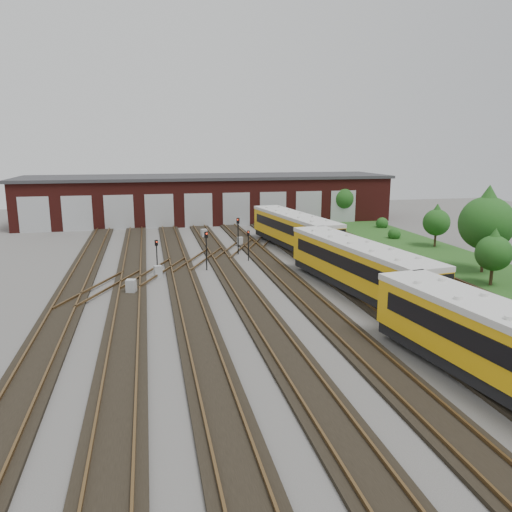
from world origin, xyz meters
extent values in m
plane|color=#4A4845|center=(0.00, 0.00, 0.00)|extent=(120.00, 120.00, 0.00)
cube|color=black|center=(-14.00, 0.00, 0.09)|extent=(2.40, 70.00, 0.18)
cube|color=brown|center=(-14.72, 0.00, 0.26)|extent=(0.10, 70.00, 0.15)
cube|color=brown|center=(-13.28, 0.00, 0.26)|extent=(0.10, 70.00, 0.15)
cube|color=black|center=(-10.00, 0.00, 0.09)|extent=(2.40, 70.00, 0.18)
cube|color=brown|center=(-10.72, 0.00, 0.26)|extent=(0.10, 70.00, 0.15)
cube|color=brown|center=(-9.28, 0.00, 0.26)|extent=(0.10, 70.00, 0.15)
cube|color=black|center=(-6.00, 0.00, 0.09)|extent=(2.40, 70.00, 0.18)
cube|color=brown|center=(-6.72, 0.00, 0.26)|extent=(0.10, 70.00, 0.15)
cube|color=brown|center=(-5.28, 0.00, 0.26)|extent=(0.10, 70.00, 0.15)
cube|color=black|center=(-2.00, 0.00, 0.09)|extent=(2.40, 70.00, 0.18)
cube|color=brown|center=(-2.72, 0.00, 0.26)|extent=(0.10, 70.00, 0.15)
cube|color=brown|center=(-1.28, 0.00, 0.26)|extent=(0.10, 70.00, 0.15)
cube|color=black|center=(2.00, 0.00, 0.09)|extent=(2.40, 70.00, 0.18)
cube|color=brown|center=(1.28, 0.00, 0.26)|extent=(0.10, 70.00, 0.15)
cube|color=brown|center=(2.72, 0.00, 0.26)|extent=(0.10, 70.00, 0.15)
cube|color=black|center=(6.00, 0.00, 0.09)|extent=(2.40, 70.00, 0.18)
cube|color=brown|center=(5.28, 0.00, 0.26)|extent=(0.10, 70.00, 0.15)
cube|color=brown|center=(6.72, 0.00, 0.26)|extent=(0.10, 70.00, 0.15)
cube|color=black|center=(10.00, 0.00, 0.09)|extent=(2.40, 70.00, 0.18)
cube|color=brown|center=(9.28, 0.00, 0.26)|extent=(0.10, 70.00, 0.15)
cube|color=brown|center=(10.72, 0.00, 0.26)|extent=(0.10, 70.00, 0.15)
cube|color=black|center=(14.00, 0.00, 0.09)|extent=(2.40, 70.00, 0.18)
cube|color=brown|center=(13.28, 0.00, 0.26)|extent=(0.10, 70.00, 0.15)
cube|color=brown|center=(14.72, 0.00, 0.26)|extent=(0.10, 70.00, 0.15)
cube|color=brown|center=(-8.00, 10.00, 0.26)|extent=(5.40, 9.62, 0.15)
cube|color=brown|center=(-4.00, 14.00, 0.26)|extent=(5.40, 9.62, 0.15)
cube|color=brown|center=(0.00, 18.00, 0.26)|extent=(5.40, 9.62, 0.15)
cube|color=brown|center=(-12.00, 6.00, 0.26)|extent=(5.40, 9.62, 0.15)
cube|color=brown|center=(4.00, 22.00, 0.26)|extent=(5.40, 9.62, 0.15)
cube|color=#4A1612|center=(0.00, 40.00, 3.00)|extent=(50.00, 12.00, 6.00)
cube|color=#313134|center=(0.00, 40.00, 6.15)|extent=(51.00, 12.50, 0.40)
cube|color=#B0B3B6|center=(-22.00, 33.98, 2.20)|extent=(3.60, 0.12, 4.40)
cube|color=#B0B3B6|center=(-17.00, 33.98, 2.20)|extent=(3.60, 0.12, 4.40)
cube|color=#B0B3B6|center=(-12.00, 33.98, 2.20)|extent=(3.60, 0.12, 4.40)
cube|color=#B0B3B6|center=(-7.00, 33.98, 2.20)|extent=(3.60, 0.12, 4.40)
cube|color=#B0B3B6|center=(-2.00, 33.98, 2.20)|extent=(3.60, 0.12, 4.40)
cube|color=#B0B3B6|center=(3.00, 33.98, 2.20)|extent=(3.60, 0.12, 4.40)
cube|color=#B0B3B6|center=(8.00, 33.98, 2.20)|extent=(3.60, 0.12, 4.40)
cube|color=#B0B3B6|center=(13.00, 33.98, 2.20)|extent=(3.60, 0.12, 4.40)
cube|color=#B0B3B6|center=(18.00, 33.98, 2.20)|extent=(3.60, 0.12, 4.40)
cube|color=#1E4818|center=(19.00, 10.00, 0.03)|extent=(8.00, 55.00, 0.05)
cube|color=black|center=(4.60, -14.72, 2.42)|extent=(1.95, 14.00, 0.91)
cube|color=black|center=(6.00, 1.47, 0.65)|extent=(4.58, 16.22, 0.64)
cube|color=#F2AE0D|center=(6.00, 1.47, 2.15)|extent=(4.90, 16.27, 2.35)
cube|color=silver|center=(6.00, 1.47, 3.48)|extent=(5.00, 16.28, 0.32)
cube|color=black|center=(4.60, 1.28, 2.42)|extent=(1.95, 14.00, 0.91)
cube|color=black|center=(7.40, 1.66, 2.42)|extent=(1.95, 14.00, 0.91)
cube|color=black|center=(6.00, 17.47, 0.65)|extent=(4.58, 16.22, 0.64)
cube|color=#F2AE0D|center=(6.00, 17.47, 2.15)|extent=(4.90, 16.27, 2.35)
cube|color=silver|center=(6.00, 17.47, 3.48)|extent=(5.00, 16.28, 0.32)
cube|color=black|center=(4.60, 17.28, 2.42)|extent=(1.95, 14.00, 0.91)
cube|color=black|center=(7.40, 17.66, 2.42)|extent=(1.95, 14.00, 0.91)
cylinder|color=black|center=(-7.89, 9.91, 1.21)|extent=(0.09, 0.09, 2.41)
cube|color=black|center=(-7.89, 9.91, 2.65)|extent=(0.27, 0.22, 0.47)
sphere|color=red|center=(-7.89, 9.82, 2.74)|extent=(0.11, 0.11, 0.11)
cylinder|color=black|center=(0.43, 13.28, 1.18)|extent=(0.09, 0.09, 2.37)
cube|color=black|center=(0.43, 13.28, 2.59)|extent=(0.25, 0.18, 0.46)
sphere|color=red|center=(0.43, 13.19, 2.69)|extent=(0.11, 0.11, 0.11)
cylinder|color=black|center=(-3.76, 10.52, 1.40)|extent=(0.11, 0.11, 2.79)
cube|color=black|center=(-3.76, 10.52, 3.06)|extent=(0.31, 0.26, 0.53)
sphere|color=red|center=(-3.76, 10.41, 3.16)|extent=(0.13, 0.13, 0.13)
cylinder|color=black|center=(0.01, 16.21, 1.52)|extent=(0.11, 0.11, 3.05)
cube|color=black|center=(0.01, 16.21, 3.32)|extent=(0.31, 0.26, 0.54)
sphere|color=red|center=(0.01, 16.10, 3.43)|extent=(0.13, 0.13, 0.13)
cube|color=#A1A4A6|center=(-9.86, 4.52, 0.55)|extent=(0.79, 0.71, 1.09)
cube|color=#A1A4A6|center=(-2.27, 25.69, 0.53)|extent=(0.74, 0.66, 1.06)
cube|color=#A1A4A6|center=(-7.87, 8.86, 0.49)|extent=(0.69, 0.62, 0.98)
cube|color=#A1A4A6|center=(0.95, 20.40, 0.47)|extent=(0.58, 0.49, 0.95)
cube|color=#A1A4A6|center=(11.66, 18.27, 0.50)|extent=(0.68, 0.60, 1.00)
cylinder|color=#382819|center=(18.20, 35.00, 0.88)|extent=(0.21, 0.21, 1.77)
sphere|color=#164714|center=(18.20, 35.00, 3.24)|extent=(3.44, 3.44, 3.44)
cone|color=#164714|center=(18.20, 35.00, 4.47)|extent=(2.95, 2.95, 2.45)
cylinder|color=#382819|center=(20.83, 15.45, 0.71)|extent=(0.23, 0.23, 1.42)
sphere|color=#164714|center=(20.83, 15.45, 2.60)|extent=(2.76, 2.76, 2.76)
cone|color=#164714|center=(20.83, 15.45, 3.59)|extent=(2.36, 2.36, 1.97)
cylinder|color=#382819|center=(18.61, 4.76, 1.13)|extent=(0.24, 0.24, 2.27)
sphere|color=#164714|center=(18.61, 4.76, 4.16)|extent=(4.41, 4.41, 4.41)
cone|color=#164714|center=(18.61, 4.76, 5.74)|extent=(3.78, 3.78, 3.15)
cylinder|color=#382819|center=(16.68, 1.10, 0.69)|extent=(0.24, 0.24, 1.37)
sphere|color=#164714|center=(16.68, 1.10, 2.52)|extent=(2.67, 2.67, 2.67)
cone|color=#164714|center=(16.68, 1.10, 3.47)|extent=(2.29, 2.29, 1.91)
sphere|color=#164714|center=(19.00, 20.84, 0.72)|extent=(1.45, 1.45, 1.45)
sphere|color=#164714|center=(21.20, 28.40, 0.79)|extent=(1.58, 1.58, 1.58)
camera|label=1|loc=(-8.45, -30.70, 10.29)|focal=35.00mm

